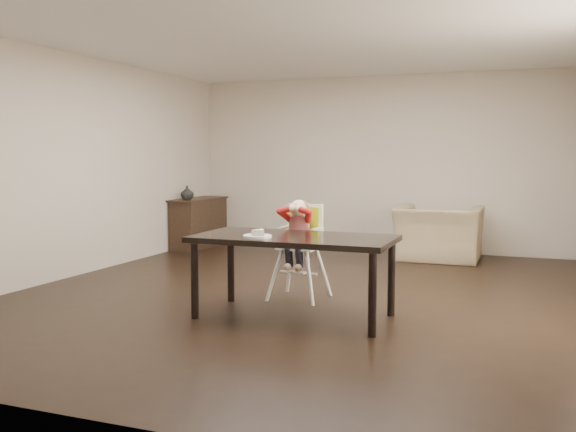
# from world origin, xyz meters

# --- Properties ---
(ground) EXTENTS (7.00, 7.00, 0.00)m
(ground) POSITION_xyz_m (0.00, 0.00, 0.00)
(ground) COLOR black
(ground) RESTS_ON ground
(room_walls) EXTENTS (6.02, 7.02, 2.71)m
(room_walls) POSITION_xyz_m (0.00, 0.00, 1.86)
(room_walls) COLOR #C0B49F
(room_walls) RESTS_ON ground
(dining_table) EXTENTS (1.80, 0.90, 0.75)m
(dining_table) POSITION_xyz_m (0.22, -0.94, 0.67)
(dining_table) COLOR black
(dining_table) RESTS_ON ground
(high_chair) EXTENTS (0.45, 0.45, 1.02)m
(high_chair) POSITION_xyz_m (0.00, -0.18, 0.72)
(high_chair) COLOR white
(high_chair) RESTS_ON ground
(plate) EXTENTS (0.33, 0.33, 0.07)m
(plate) POSITION_xyz_m (-0.03, -1.18, 0.78)
(plate) COLOR white
(plate) RESTS_ON dining_table
(armchair) EXTENTS (1.17, 0.76, 1.02)m
(armchair) POSITION_xyz_m (1.00, 2.80, 0.51)
(armchair) COLOR tan
(armchair) RESTS_ON ground
(sideboard) EXTENTS (0.44, 1.26, 0.79)m
(sideboard) POSITION_xyz_m (-2.78, 2.70, 0.40)
(sideboard) COLOR black
(sideboard) RESTS_ON ground
(vase) EXTENTS (0.25, 0.26, 0.20)m
(vase) POSITION_xyz_m (-2.78, 2.34, 0.89)
(vase) COLOR #99999E
(vase) RESTS_ON sideboard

